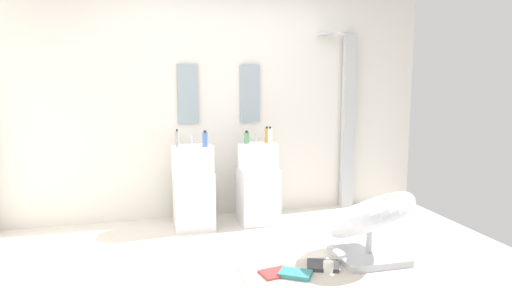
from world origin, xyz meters
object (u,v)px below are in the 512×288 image
Objects in this scene: pedestal_sink_left at (193,186)px; soap_bottle_green at (247,138)px; lounge_chair at (370,220)px; magazine_red at (276,273)px; magazine_charcoal at (323,265)px; soap_bottle_blue at (205,139)px; coffee_mug at (328,267)px; soap_bottle_clear at (205,140)px; soap_bottle_grey at (177,139)px; soap_bottle_white at (270,136)px; magazine_teal at (295,274)px; soap_bottle_amber at (267,136)px; pedestal_sink_right at (258,182)px; shower_column at (347,118)px.

pedestal_sink_left is 0.75m from soap_bottle_green.
pedestal_sink_left reaches higher than lounge_chair.
magazine_charcoal is at bearing -6.56° from magazine_red.
magazine_red is 1.42× the size of soap_bottle_blue.
coffee_mug is at bearing -60.72° from soap_bottle_blue.
soap_bottle_clear reaches higher than soap_bottle_green.
soap_bottle_grey reaches higher than soap_bottle_white.
magazine_teal is (0.14, -0.07, 0.01)m from magazine_red.
soap_bottle_amber is 0.08m from soap_bottle_white.
pedestal_sink_right is 4.03× the size of magazine_red.
soap_bottle_white reaches higher than soap_bottle_blue.
coffee_mug is at bearing -86.61° from soap_bottle_white.
magazine_teal is 1.31× the size of soap_bottle_grey.
shower_column reaches higher than magazine_charcoal.
shower_column is 8.71× the size of magazine_red.
magazine_red is (-0.86, -0.11, -0.33)m from lounge_chair.
soap_bottle_amber is (0.32, 1.39, 0.91)m from magazine_red.
magazine_red is 1.68m from soap_bottle_green.
soap_bottle_grey reaches higher than magazine_charcoal.
soap_bottle_green is at bearing 7.05° from pedestal_sink_left.
coffee_mug is 0.64× the size of soap_bottle_clear.
soap_bottle_white is at bearing 65.21° from magazine_red.
magazine_charcoal is 1.64m from soap_bottle_amber.
soap_bottle_amber is (0.22, -0.02, 0.02)m from soap_bottle_green.
soap_bottle_grey is at bearing -174.89° from soap_bottle_amber.
pedestal_sink_right is 1.48m from coffee_mug.
soap_bottle_clear is (-0.78, 1.38, 0.86)m from coffee_mug.
soap_bottle_clear is 0.68m from soap_bottle_amber.
coffee_mug is 1.71m from soap_bottle_amber.
soap_bottle_clear is (-0.77, 1.28, 0.89)m from magazine_charcoal.
magazine_red is at bearing -172.99° from lounge_chair.
coffee_mug is at bearing 32.70° from magazine_teal.
soap_bottle_grey is (-0.28, -0.00, 0.02)m from soap_bottle_clear.
soap_bottle_grey is 1.04× the size of soap_bottle_amber.
soap_bottle_clear is 0.76× the size of soap_bottle_white.
shower_column reaches higher than magazine_teal.
coffee_mug is 0.54× the size of soap_bottle_blue.
soap_bottle_white reaches higher than magazine_charcoal.
coffee_mug reaches higher than magazine_charcoal.
soap_bottle_amber is at bearing 115.39° from magazine_teal.
magazine_charcoal is 1.53× the size of soap_bottle_blue.
soap_bottle_green reaches higher than magazine_red.
soap_bottle_clear is at bearing -172.89° from soap_bottle_amber.
pedestal_sink_left is 5.06× the size of soap_bottle_grey.
soap_bottle_blue is at bearing -172.44° from soap_bottle_amber.
shower_column reaches higher than soap_bottle_amber.
soap_bottle_grey is (-2.01, -0.35, -0.14)m from shower_column.
pedestal_sink_right is (0.69, 0.00, 0.00)m from pedestal_sink_left.
shower_column is 11.02× the size of soap_bottle_white.
lounge_chair is at bearing -38.81° from soap_bottle_grey.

